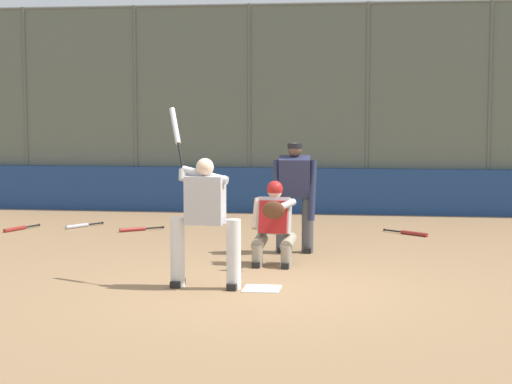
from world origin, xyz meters
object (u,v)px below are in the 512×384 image
(spare_bat_by_padding, at_px, (80,226))
(spare_bat_first_base_side, at_px, (136,229))
(batter_at_plate, at_px, (204,217))
(spare_bat_near_backstop, at_px, (18,229))
(umpire_home, at_px, (295,194))
(catcher_behind_plate, at_px, (274,222))
(spare_bat_third_base_side, at_px, (411,233))

(spare_bat_by_padding, relative_size, spare_bat_first_base_side, 1.08)
(batter_at_plate, bearing_deg, spare_bat_near_backstop, -40.91)
(umpire_home, xyz_separation_m, spare_bat_by_padding, (4.03, -2.16, -0.84))
(batter_at_plate, xyz_separation_m, catcher_behind_plate, (-0.65, -1.54, -0.25))
(umpire_home, distance_m, spare_bat_third_base_side, 2.81)
(catcher_behind_plate, distance_m, spare_bat_by_padding, 5.04)
(spare_bat_third_base_side, bearing_deg, catcher_behind_plate, -84.18)
(catcher_behind_plate, distance_m, spare_bat_near_backstop, 5.54)
(batter_at_plate, height_order, spare_bat_first_base_side, batter_at_plate)
(spare_bat_by_padding, bearing_deg, batter_at_plate, 66.10)
(spare_bat_third_base_side, bearing_deg, spare_bat_by_padding, -142.82)
(catcher_behind_plate, bearing_deg, batter_at_plate, 70.72)
(umpire_home, height_order, spare_bat_near_backstop, umpire_home)
(umpire_home, xyz_separation_m, spare_bat_third_base_side, (-1.79, -2.01, -0.84))
(spare_bat_near_backstop, distance_m, spare_bat_by_padding, 1.08)
(catcher_behind_plate, xyz_separation_m, spare_bat_first_base_side, (2.73, -2.91, -0.56))
(spare_bat_by_padding, bearing_deg, spare_bat_third_base_side, 120.72)
(spare_bat_near_backstop, bearing_deg, spare_bat_first_base_side, 115.51)
(catcher_behind_plate, relative_size, spare_bat_first_base_side, 1.68)
(batter_at_plate, xyz_separation_m, spare_bat_first_base_side, (2.07, -4.45, -0.81))
(spare_bat_third_base_side, bearing_deg, spare_bat_near_backstop, -138.43)
(spare_bat_third_base_side, bearing_deg, batter_at_plate, -81.05)
(catcher_behind_plate, relative_size, spare_bat_near_backstop, 1.36)
(spare_bat_by_padding, distance_m, spare_bat_first_base_side, 1.16)
(batter_at_plate, relative_size, spare_bat_first_base_side, 3.12)
(batter_at_plate, relative_size, spare_bat_third_base_side, 2.90)
(umpire_home, xyz_separation_m, spare_bat_near_backstop, (4.99, -1.67, -0.84))
(catcher_behind_plate, distance_m, spare_bat_first_base_side, 4.03)
(spare_bat_third_base_side, distance_m, spare_bat_first_base_side, 4.71)
(spare_bat_by_padding, bearing_deg, catcher_behind_plate, 82.34)
(catcher_behind_plate, height_order, spare_bat_third_base_side, catcher_behind_plate)
(batter_at_plate, relative_size, catcher_behind_plate, 1.86)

